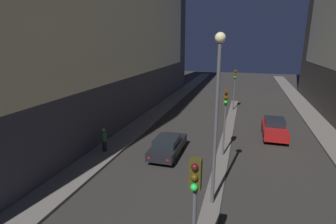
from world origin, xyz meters
The scene contains 8 objects.
median_strip centered at (0.00, 16.70, 0.05)m, with size 0.85×31.41×0.10m.
traffic_light_near centered at (0.00, 4.21, 3.41)m, with size 0.32×0.42×4.50m.
traffic_light_mid centered at (0.00, 14.78, 3.41)m, with size 0.32×0.42×4.50m.
traffic_light_far centered at (0.00, 27.49, 3.41)m, with size 0.32×0.42×4.50m.
street_lamp centered at (0.00, 9.09, 5.11)m, with size 0.45×0.45×7.90m.
car_left_lane centered at (-3.68, 13.93, 0.71)m, with size 1.73×4.31×1.37m.
car_right_lane centered at (3.68, 19.81, 0.76)m, with size 1.79×4.28×1.50m.
pedestrian_on_left_sidewalk centered at (-8.03, 13.01, 1.03)m, with size 0.40×0.40×1.66m.
Camera 1 is at (1.11, -2.13, 7.64)m, focal length 28.00 mm.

